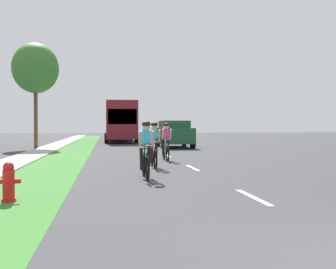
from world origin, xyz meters
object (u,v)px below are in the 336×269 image
cyclist_trailing (154,144)px  cyclist_distant (166,141)px  pickup_red (118,130)px  suv_dark_green (174,133)px  bus_maroon (120,120)px  street_tree_near (35,68)px  cyclist_lead (146,149)px  fire_hydrant_red (8,182)px

cyclist_trailing → cyclist_distant: 2.79m
pickup_red → suv_dark_green: bearing=-83.9°
cyclist_distant → bus_maroon: bearing=93.4°
pickup_red → street_tree_near: street_tree_near is taller
cyclist_distant → pickup_red: size_ratio=0.34×
cyclist_lead → street_tree_near: 17.41m
cyclist_distant → suv_dark_green: bearing=78.0°
cyclist_distant → bus_maroon: (-1.20, 20.34, 1.17)m
street_tree_near → pickup_red: bearing=77.0°
bus_maroon → pickup_red: size_ratio=2.27×
suv_dark_green → street_tree_near: bearing=175.8°
cyclist_lead → street_tree_near: size_ratio=0.25×
bus_maroon → cyclist_distant: bearing=-86.6°
cyclist_trailing → street_tree_near: bearing=115.1°
fire_hydrant_red → cyclist_trailing: (3.46, 5.61, 0.44)m
fire_hydrant_red → cyclist_distant: bearing=62.6°
cyclist_distant → suv_dark_green: (2.08, 9.81, 0.14)m
cyclist_lead → pickup_red: 42.49m
pickup_red → cyclist_trailing: bearing=-90.0°
street_tree_near → cyclist_lead: bearing=-70.6°
bus_maroon → pickup_red: bearing=88.8°
cyclist_trailing → cyclist_distant: same height
pickup_red → bus_maroon: bearing=-91.2°
cyclist_trailing → suv_dark_green: suv_dark_green is taller
cyclist_trailing → cyclist_distant: (0.83, 2.67, 0.00)m
fire_hydrant_red → cyclist_lead: size_ratio=0.44×
cyclist_trailing → pickup_red: size_ratio=0.34×
cyclist_lead → cyclist_distant: same height
fire_hydrant_red → pickup_red: pickup_red is taller
cyclist_lead → pickup_red: bearing=89.3°
cyclist_lead → bus_maroon: (0.19, 25.77, 1.17)m
cyclist_trailing → street_tree_near: size_ratio=0.25×
cyclist_trailing → cyclist_distant: bearing=72.6°
cyclist_trailing → pickup_red: bearing=90.0°
cyclist_trailing → bus_maroon: (-0.37, 23.01, 1.17)m
cyclist_lead → pickup_red: pickup_red is taller
cyclist_lead → bus_maroon: bearing=89.6°
cyclist_trailing → cyclist_distant: size_ratio=1.00×
cyclist_trailing → suv_dark_green: size_ratio=0.37×
cyclist_lead → suv_dark_green: suv_dark_green is taller
cyclist_lead → cyclist_trailing: 2.81m
fire_hydrant_red → bus_maroon: 28.83m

